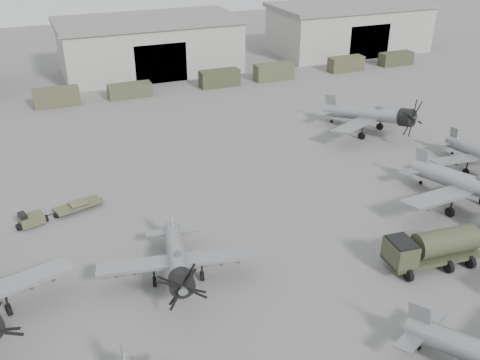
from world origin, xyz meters
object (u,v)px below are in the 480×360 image
Objects in this scene: aircraft_mid_2 at (473,186)px; aircraft_far_1 at (374,115)px; tug_trailer at (50,214)px; aircraft_mid_1 at (177,260)px; fuel_tanker at (433,246)px.

aircraft_mid_2 is 18.82m from aircraft_far_1.
aircraft_far_1 reaches higher than tug_trailer.
aircraft_mid_1 is 35.07m from aircraft_far_1.
aircraft_far_1 is 1.82× the size of tug_trailer.
fuel_tanker is (18.43, -5.11, -0.42)m from aircraft_mid_1.
tug_trailer is at bearing 132.70° from aircraft_mid_1.
aircraft_far_1 is at bearing 43.51° from aircraft_mid_1.
aircraft_far_1 is (2.63, 18.63, -0.04)m from aircraft_mid_2.
aircraft_mid_1 is at bearing 175.90° from aircraft_mid_2.
aircraft_mid_1 is at bearing -171.99° from aircraft_far_1.
aircraft_mid_2 is 1.90× the size of tug_trailer.
fuel_tanker is at bearing -139.50° from aircraft_far_1.
aircraft_far_1 is 1.75× the size of fuel_tanker.
aircraft_mid_1 is 0.86× the size of aircraft_far_1.
tug_trailer is (-37.54, -5.77, -1.96)m from aircraft_far_1.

